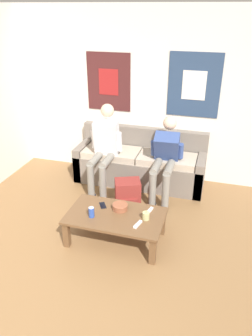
{
  "coord_description": "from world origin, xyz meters",
  "views": [
    {
      "loc": [
        1.24,
        -1.79,
        2.51
      ],
      "look_at": [
        0.19,
        1.75,
        0.67
      ],
      "focal_mm": 35.0,
      "sensor_mm": 36.0,
      "label": 1
    }
  ],
  "objects_px": {
    "person_seated_teen": "(165,156)",
    "cell_phone": "(103,205)",
    "couch": "(140,164)",
    "backpack": "(128,195)",
    "person_seated_adult": "(104,146)",
    "coffee_table": "(116,219)",
    "ceramic_bowl": "(120,206)",
    "game_controller_near_right": "(138,224)",
    "pillar_candle": "(146,216)",
    "game_controller_near_left": "(150,211)",
    "drink_can_blue": "(91,212)"
  },
  "relations": [
    {
      "from": "pillar_candle",
      "to": "game_controller_near_left",
      "type": "relative_size",
      "value": 0.69
    },
    {
      "from": "pillar_candle",
      "to": "cell_phone",
      "type": "xyz_separation_m",
      "value": [
        -0.56,
        0.12,
        -0.04
      ]
    },
    {
      "from": "backpack",
      "to": "ceramic_bowl",
      "type": "relative_size",
      "value": 2.24
    },
    {
      "from": "backpack",
      "to": "ceramic_bowl",
      "type": "xyz_separation_m",
      "value": [
        0.08,
        -0.6,
        0.2
      ]
    },
    {
      "from": "ceramic_bowl",
      "to": "person_seated_teen",
      "type": "bearing_deg",
      "value": 72.39
    },
    {
      "from": "pillar_candle",
      "to": "drink_can_blue",
      "type": "bearing_deg",
      "value": -167.85
    },
    {
      "from": "person_seated_adult",
      "to": "person_seated_teen",
      "type": "bearing_deg",
      "value": 1.75
    },
    {
      "from": "drink_can_blue",
      "to": "game_controller_near_right",
      "type": "relative_size",
      "value": 0.84
    },
    {
      "from": "cell_phone",
      "to": "couch",
      "type": "bearing_deg",
      "value": 84.89
    },
    {
      "from": "coffee_table",
      "to": "cell_phone",
      "type": "xyz_separation_m",
      "value": [
        -0.21,
        0.14,
        0.06
      ]
    },
    {
      "from": "couch",
      "to": "cell_phone",
      "type": "xyz_separation_m",
      "value": [
        -0.12,
        -1.35,
        0.06
      ]
    },
    {
      "from": "game_controller_near_left",
      "to": "pillar_candle",
      "type": "bearing_deg",
      "value": -92.32
    },
    {
      "from": "coffee_table",
      "to": "cell_phone",
      "type": "distance_m",
      "value": 0.25
    },
    {
      "from": "person_seated_adult",
      "to": "ceramic_bowl",
      "type": "distance_m",
      "value": 1.2
    },
    {
      "from": "pillar_candle",
      "to": "drink_can_blue",
      "type": "height_order",
      "value": "drink_can_blue"
    },
    {
      "from": "couch",
      "to": "backpack",
      "type": "distance_m",
      "value": 0.77
    },
    {
      "from": "ceramic_bowl",
      "to": "drink_can_blue",
      "type": "height_order",
      "value": "drink_can_blue"
    },
    {
      "from": "couch",
      "to": "game_controller_near_right",
      "type": "height_order",
      "value": "couch"
    },
    {
      "from": "couch",
      "to": "person_seated_adult",
      "type": "distance_m",
      "value": 0.69
    },
    {
      "from": "ceramic_bowl",
      "to": "coffee_table",
      "type": "bearing_deg",
      "value": -98.19
    },
    {
      "from": "person_seated_adult",
      "to": "cell_phone",
      "type": "xyz_separation_m",
      "value": [
        0.33,
        -1.0,
        -0.33
      ]
    },
    {
      "from": "couch",
      "to": "ceramic_bowl",
      "type": "height_order",
      "value": "couch"
    },
    {
      "from": "pillar_candle",
      "to": "person_seated_teen",
      "type": "bearing_deg",
      "value": 90.27
    },
    {
      "from": "backpack",
      "to": "cell_phone",
      "type": "xyz_separation_m",
      "value": [
        -0.14,
        -0.59,
        0.17
      ]
    },
    {
      "from": "coffee_table",
      "to": "person_seated_teen",
      "type": "height_order",
      "value": "person_seated_teen"
    },
    {
      "from": "backpack",
      "to": "pillar_candle",
      "type": "distance_m",
      "value": 0.85
    },
    {
      "from": "person_seated_teen",
      "to": "pillar_candle",
      "type": "distance_m",
      "value": 1.17
    },
    {
      "from": "person_seated_adult",
      "to": "cell_phone",
      "type": "bearing_deg",
      "value": -71.54
    },
    {
      "from": "person_seated_teen",
      "to": "cell_phone",
      "type": "height_order",
      "value": "person_seated_teen"
    },
    {
      "from": "couch",
      "to": "game_controller_near_left",
      "type": "distance_m",
      "value": 1.39
    },
    {
      "from": "person_seated_adult",
      "to": "backpack",
      "type": "height_order",
      "value": "person_seated_adult"
    },
    {
      "from": "couch",
      "to": "person_seated_adult",
      "type": "bearing_deg",
      "value": -142.51
    },
    {
      "from": "pillar_candle",
      "to": "cell_phone",
      "type": "distance_m",
      "value": 0.58
    },
    {
      "from": "couch",
      "to": "game_controller_near_right",
      "type": "xyz_separation_m",
      "value": [
        0.38,
        -1.61,
        0.07
      ]
    },
    {
      "from": "ceramic_bowl",
      "to": "game_controller_near_right",
      "type": "relative_size",
      "value": 1.24
    },
    {
      "from": "coffee_table",
      "to": "drink_can_blue",
      "type": "height_order",
      "value": "drink_can_blue"
    },
    {
      "from": "game_controller_near_right",
      "to": "cell_phone",
      "type": "relative_size",
      "value": 0.98
    },
    {
      "from": "person_seated_teen",
      "to": "coffee_table",
      "type": "bearing_deg",
      "value": -106.67
    },
    {
      "from": "backpack",
      "to": "ceramic_bowl",
      "type": "height_order",
      "value": "ceramic_bowl"
    },
    {
      "from": "person_seated_adult",
      "to": "couch",
      "type": "bearing_deg",
      "value": 37.49
    },
    {
      "from": "ceramic_bowl",
      "to": "pillar_candle",
      "type": "distance_m",
      "value": 0.35
    },
    {
      "from": "person_seated_teen",
      "to": "cell_phone",
      "type": "relative_size",
      "value": 7.5
    },
    {
      "from": "game_controller_near_right",
      "to": "coffee_table",
      "type": "bearing_deg",
      "value": 157.85
    },
    {
      "from": "drink_can_blue",
      "to": "game_controller_near_left",
      "type": "xyz_separation_m",
      "value": [
        0.61,
        0.29,
        -0.05
      ]
    },
    {
      "from": "couch",
      "to": "pillar_candle",
      "type": "height_order",
      "value": "couch"
    },
    {
      "from": "coffee_table",
      "to": "pillar_candle",
      "type": "xyz_separation_m",
      "value": [
        0.35,
        0.02,
        0.1
      ]
    },
    {
      "from": "person_seated_adult",
      "to": "person_seated_teen",
      "type": "height_order",
      "value": "person_seated_adult"
    },
    {
      "from": "backpack",
      "to": "cell_phone",
      "type": "height_order",
      "value": "backpack"
    },
    {
      "from": "backpack",
      "to": "cell_phone",
      "type": "distance_m",
      "value": 0.63
    },
    {
      "from": "game_controller_near_right",
      "to": "cell_phone",
      "type": "bearing_deg",
      "value": 152.84
    }
  ]
}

